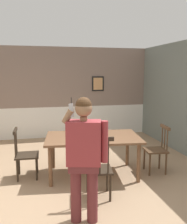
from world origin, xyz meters
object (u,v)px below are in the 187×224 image
at_px(dining_table, 93,141).
at_px(person_figure, 84,152).
at_px(chair_near_window, 25,154).
at_px(chair_by_doorway, 157,149).
at_px(chair_at_table_head, 99,169).

relative_size(dining_table, person_figure, 1.13).
height_order(chair_near_window, chair_by_doorway, chair_near_window).
relative_size(dining_table, chair_at_table_head, 1.84).
relative_size(chair_by_doorway, chair_at_table_head, 0.92).
bearing_deg(chair_by_doorway, person_figure, 133.28).
distance_m(chair_near_window, chair_by_doorway, 2.52).
bearing_deg(chair_by_doorway, chair_at_table_head, 124.38).
height_order(dining_table, chair_near_window, chair_near_window).
bearing_deg(chair_at_table_head, chair_near_window, 145.14).
distance_m(chair_near_window, chair_at_table_head, 1.55).
height_order(chair_at_table_head, person_figure, person_figure).
height_order(chair_near_window, person_figure, person_figure).
xyz_separation_m(chair_near_window, chair_by_doorway, (2.50, -0.31, 0.01)).
bearing_deg(chair_near_window, person_figure, 28.25).
xyz_separation_m(chair_near_window, person_figure, (0.80, -1.61, 0.49)).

